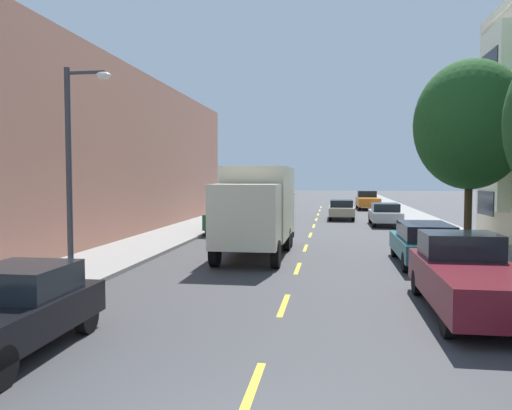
% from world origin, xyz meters
% --- Properties ---
extents(ground_plane, '(160.00, 160.00, 0.00)m').
position_xyz_m(ground_plane, '(0.00, 30.00, 0.00)').
color(ground_plane, '#38383A').
extents(sidewalk_left, '(3.20, 120.00, 0.14)m').
position_xyz_m(sidewalk_left, '(-7.10, 28.00, 0.07)').
color(sidewalk_left, gray).
rests_on(sidewalk_left, ground_plane).
extents(sidewalk_right, '(3.20, 120.00, 0.14)m').
position_xyz_m(sidewalk_right, '(7.10, 28.00, 0.07)').
color(sidewalk_right, gray).
rests_on(sidewalk_right, ground_plane).
extents(lane_centerline_dashes, '(0.14, 47.20, 0.01)m').
position_xyz_m(lane_centerline_dashes, '(0.00, 24.50, 0.00)').
color(lane_centerline_dashes, yellow).
rests_on(lane_centerline_dashes, ground_plane).
extents(apartment_block_opposite, '(10.00, 36.00, 8.60)m').
position_xyz_m(apartment_block_opposite, '(-13.70, 20.00, 4.30)').
color(apartment_block_opposite, '#B27560').
rests_on(apartment_block_opposite, ground_plane).
extents(street_tree_second, '(4.26, 4.26, 7.50)m').
position_xyz_m(street_tree_second, '(6.40, 15.70, 5.12)').
color(street_tree_second, '#47331E').
rests_on(street_tree_second, sidewalk_right).
extents(street_lamp, '(1.35, 0.28, 5.97)m').
position_xyz_m(street_lamp, '(-5.93, 8.06, 3.65)').
color(street_lamp, '#38383D').
rests_on(street_lamp, sidewalk_left).
extents(delivery_box_truck, '(2.40, 7.38, 3.51)m').
position_xyz_m(delivery_box_truck, '(-1.80, 14.95, 1.96)').
color(delivery_box_truck, beige).
rests_on(delivery_box_truck, ground_plane).
extents(parked_pickup_burgundy, '(2.00, 5.30, 1.73)m').
position_xyz_m(parked_pickup_burgundy, '(4.27, 6.98, 0.83)').
color(parked_pickup_burgundy, maroon).
rests_on(parked_pickup_burgundy, ground_plane).
extents(parked_hatchback_sky, '(1.84, 4.04, 1.50)m').
position_xyz_m(parked_hatchback_sky, '(-4.32, 35.20, 0.76)').
color(parked_hatchback_sky, '#7A9EC6').
rests_on(parked_hatchback_sky, ground_plane).
extents(parked_pickup_orange, '(2.06, 5.32, 1.73)m').
position_xyz_m(parked_pickup_orange, '(4.49, 44.51, 0.83)').
color(parked_pickup_orange, orange).
rests_on(parked_pickup_orange, ground_plane).
extents(parked_hatchback_black, '(1.78, 4.02, 1.50)m').
position_xyz_m(parked_hatchback_black, '(-4.42, 2.95, 0.76)').
color(parked_hatchback_black, black).
rests_on(parked_hatchback_black, ground_plane).
extents(parked_sedan_silver, '(1.81, 4.50, 1.43)m').
position_xyz_m(parked_sedan_silver, '(4.48, 27.99, 0.75)').
color(parked_sedan_silver, '#B2B5BA').
rests_on(parked_sedan_silver, ground_plane).
extents(parked_wagon_teal, '(1.84, 4.71, 1.50)m').
position_xyz_m(parked_wagon_teal, '(4.34, 13.31, 0.80)').
color(parked_wagon_teal, '#195B60').
rests_on(parked_wagon_teal, ground_plane).
extents(parked_pickup_forest, '(2.06, 5.32, 1.73)m').
position_xyz_m(parked_pickup_forest, '(-4.45, 22.66, 0.83)').
color(parked_pickup_forest, '#194C28').
rests_on(parked_pickup_forest, ground_plane).
extents(moving_champagne_sedan, '(1.80, 4.50, 1.43)m').
position_xyz_m(moving_champagne_sedan, '(1.80, 32.36, 0.75)').
color(moving_champagne_sedan, tan).
rests_on(moving_champagne_sedan, ground_plane).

